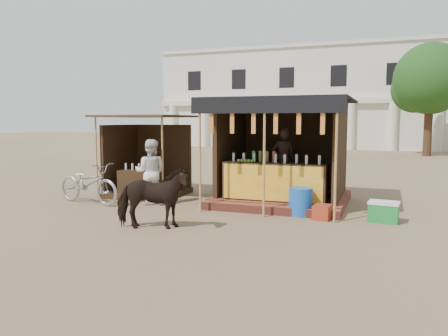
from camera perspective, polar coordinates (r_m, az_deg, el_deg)
The scene contains 11 objects.
ground at distance 9.13m, azimuth -3.55°, elevation -7.91°, with size 120.00×120.00×0.00m, color #846B4C.
main_stall at distance 11.80m, azimuth 7.56°, elevation 0.35°, with size 3.60×3.61×2.78m.
secondary_stall at distance 13.27m, azimuth -10.40°, elevation 0.17°, with size 2.40×2.40×2.38m.
cow at distance 9.07m, azimuth -9.36°, elevation -3.90°, with size 0.70×1.53×1.29m, color black.
motorbike at distance 12.27m, azimuth -17.31°, elevation -1.90°, with size 0.73×2.10×1.11m, color #A09EA7.
bystander at distance 11.74m, azimuth -9.59°, elevation -0.51°, with size 0.84×0.66×1.74m, color silver.
blue_barrel at distance 10.43m, azimuth 9.97°, elevation -4.36°, with size 0.55×0.55×0.66m, color #1754B3.
red_crate at distance 10.14m, azimuth 12.71°, elevation -5.65°, with size 0.37×0.43×0.33m, color maroon.
cooler at distance 10.27m, azimuth 20.13°, elevation -5.36°, with size 0.68×0.51×0.46m.
background_building at distance 38.48m, azimuth 12.20°, elevation 8.71°, with size 26.00×7.45×8.18m.
tree at distance 30.40m, azimuth 24.96°, elevation 10.20°, with size 4.50×4.40×7.00m.
Camera 1 is at (3.61, -8.08, 2.23)m, focal length 35.00 mm.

